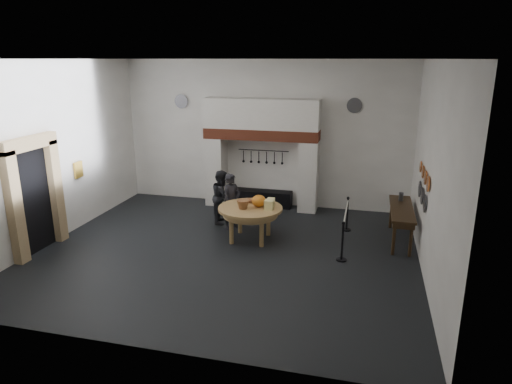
% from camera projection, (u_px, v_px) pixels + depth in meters
% --- Properties ---
extents(floor, '(9.00, 8.00, 0.02)m').
position_uv_depth(floor, '(227.00, 252.00, 11.07)').
color(floor, black).
rests_on(floor, ground).
extents(ceiling, '(9.00, 8.00, 0.02)m').
position_uv_depth(ceiling, '(223.00, 59.00, 9.81)').
color(ceiling, silver).
rests_on(ceiling, wall_back).
extents(wall_back, '(9.00, 0.02, 4.50)m').
position_uv_depth(wall_back, '(264.00, 134.00, 14.17)').
color(wall_back, white).
rests_on(wall_back, floor).
extents(wall_front, '(9.00, 0.02, 4.50)m').
position_uv_depth(wall_front, '(142.00, 218.00, 6.72)').
color(wall_front, white).
rests_on(wall_front, floor).
extents(wall_left, '(0.02, 8.00, 4.50)m').
position_uv_depth(wall_left, '(55.00, 152.00, 11.49)').
color(wall_left, white).
rests_on(wall_left, floor).
extents(wall_right, '(0.02, 8.00, 4.50)m').
position_uv_depth(wall_right, '(433.00, 172.00, 9.39)').
color(wall_right, white).
rests_on(wall_right, floor).
extents(chimney_pier_left, '(0.55, 0.70, 2.15)m').
position_uv_depth(chimney_pier_left, '(216.00, 171.00, 14.51)').
color(chimney_pier_left, silver).
rests_on(chimney_pier_left, floor).
extents(chimney_pier_right, '(0.55, 0.70, 2.15)m').
position_uv_depth(chimney_pier_right, '(309.00, 176.00, 13.83)').
color(chimney_pier_right, silver).
rests_on(chimney_pier_right, floor).
extents(hearth_brick_band, '(3.50, 0.72, 0.32)m').
position_uv_depth(hearth_brick_band, '(262.00, 134.00, 13.82)').
color(hearth_brick_band, '#9E442B').
rests_on(hearth_brick_band, chimney_pier_left).
extents(chimney_hood, '(3.50, 0.70, 0.90)m').
position_uv_depth(chimney_hood, '(262.00, 114.00, 13.65)').
color(chimney_hood, silver).
rests_on(chimney_hood, hearth_brick_band).
extents(iron_range, '(1.90, 0.45, 0.50)m').
position_uv_depth(iron_range, '(262.00, 198.00, 14.47)').
color(iron_range, black).
rests_on(iron_range, floor).
extents(utensil_rail, '(1.60, 0.02, 0.02)m').
position_uv_depth(utensil_rail, '(263.00, 150.00, 14.23)').
color(utensil_rail, black).
rests_on(utensil_rail, wall_back).
extents(door_recess, '(0.04, 1.10, 2.50)m').
position_uv_depth(door_recess, '(33.00, 201.00, 10.83)').
color(door_recess, black).
rests_on(door_recess, floor).
extents(door_jamb_near, '(0.22, 0.30, 2.60)m').
position_uv_depth(door_jamb_near, '(15.00, 208.00, 10.14)').
color(door_jamb_near, tan).
rests_on(door_jamb_near, floor).
extents(door_jamb_far, '(0.22, 0.30, 2.60)m').
position_uv_depth(door_jamb_far, '(56.00, 191.00, 11.45)').
color(door_jamb_far, tan).
rests_on(door_jamb_far, floor).
extents(door_lintel, '(0.22, 1.70, 0.30)m').
position_uv_depth(door_lintel, '(28.00, 143.00, 10.42)').
color(door_lintel, tan).
rests_on(door_lintel, door_jamb_near).
extents(wall_plaque, '(0.05, 0.34, 0.44)m').
position_uv_depth(wall_plaque, '(78.00, 170.00, 12.40)').
color(wall_plaque, gold).
rests_on(wall_plaque, wall_left).
extents(work_table, '(1.99, 1.99, 0.07)m').
position_uv_depth(work_table, '(250.00, 209.00, 11.60)').
color(work_table, tan).
rests_on(work_table, floor).
extents(pumpkin, '(0.36, 0.36, 0.31)m').
position_uv_depth(pumpkin, '(259.00, 201.00, 11.59)').
color(pumpkin, orange).
rests_on(pumpkin, work_table).
extents(cheese_block_big, '(0.22, 0.22, 0.24)m').
position_uv_depth(cheese_block_big, '(269.00, 205.00, 11.39)').
color(cheese_block_big, '#ECDF8D').
rests_on(cheese_block_big, work_table).
extents(cheese_block_small, '(0.18, 0.18, 0.20)m').
position_uv_depth(cheese_block_small, '(271.00, 202.00, 11.68)').
color(cheese_block_small, '#F5E392').
rests_on(cheese_block_small, work_table).
extents(wicker_basket, '(0.39, 0.39, 0.22)m').
position_uv_depth(wicker_basket, '(243.00, 204.00, 11.45)').
color(wicker_basket, brown).
rests_on(wicker_basket, work_table).
extents(bread_loaf, '(0.31, 0.18, 0.13)m').
position_uv_depth(bread_loaf, '(250.00, 201.00, 11.92)').
color(bread_loaf, '#945934').
rests_on(bread_loaf, work_table).
extents(visitor_near, '(0.63, 0.67, 1.55)m').
position_uv_depth(visitor_near, '(232.00, 201.00, 12.40)').
color(visitor_near, black).
rests_on(visitor_near, floor).
extents(visitor_far, '(0.69, 0.83, 1.52)m').
position_uv_depth(visitor_far, '(222.00, 197.00, 12.87)').
color(visitor_far, black).
rests_on(visitor_far, floor).
extents(side_table, '(0.55, 2.20, 0.06)m').
position_uv_depth(side_table, '(402.00, 209.00, 11.49)').
color(side_table, '#332112').
rests_on(side_table, floor).
extents(pewter_jug, '(0.12, 0.12, 0.22)m').
position_uv_depth(pewter_jug, '(401.00, 197.00, 12.01)').
color(pewter_jug, '#434448').
rests_on(pewter_jug, side_table).
extents(copper_pan_a, '(0.03, 0.34, 0.34)m').
position_uv_depth(copper_pan_a, '(428.00, 184.00, 9.67)').
color(copper_pan_a, '#C6662D').
rests_on(copper_pan_a, wall_right).
extents(copper_pan_b, '(0.03, 0.32, 0.32)m').
position_uv_depth(copper_pan_b, '(425.00, 178.00, 10.19)').
color(copper_pan_b, '#C6662D').
rests_on(copper_pan_b, wall_right).
extents(copper_pan_c, '(0.03, 0.30, 0.30)m').
position_uv_depth(copper_pan_c, '(423.00, 172.00, 10.70)').
color(copper_pan_c, '#C6662D').
rests_on(copper_pan_c, wall_right).
extents(copper_pan_d, '(0.03, 0.28, 0.28)m').
position_uv_depth(copper_pan_d, '(421.00, 167.00, 11.21)').
color(copper_pan_d, '#C6662D').
rests_on(copper_pan_d, wall_right).
extents(pewter_plate_left, '(0.03, 0.40, 0.40)m').
position_uv_depth(pewter_plate_left, '(425.00, 204.00, 10.00)').
color(pewter_plate_left, '#4C4C51').
rests_on(pewter_plate_left, wall_right).
extents(pewter_plate_mid, '(0.03, 0.40, 0.40)m').
position_uv_depth(pewter_plate_mid, '(422.00, 196.00, 10.56)').
color(pewter_plate_mid, '#4C4C51').
rests_on(pewter_plate_mid, wall_right).
extents(pewter_plate_right, '(0.03, 0.40, 0.40)m').
position_uv_depth(pewter_plate_right, '(420.00, 189.00, 11.12)').
color(pewter_plate_right, '#4C4C51').
rests_on(pewter_plate_right, wall_right).
extents(pewter_plate_back_left, '(0.44, 0.03, 0.44)m').
position_uv_depth(pewter_plate_back_left, '(181.00, 101.00, 14.49)').
color(pewter_plate_back_left, '#4C4C51').
rests_on(pewter_plate_back_left, wall_back).
extents(pewter_plate_back_right, '(0.44, 0.03, 0.44)m').
position_uv_depth(pewter_plate_back_right, '(354.00, 105.00, 13.23)').
color(pewter_plate_back_right, '#4C4C51').
rests_on(pewter_plate_back_right, wall_back).
extents(barrier_post_near, '(0.05, 0.05, 0.90)m').
position_uv_depth(barrier_post_near, '(342.00, 242.00, 10.47)').
color(barrier_post_near, black).
rests_on(barrier_post_near, floor).
extents(barrier_post_far, '(0.05, 0.05, 0.90)m').
position_uv_depth(barrier_post_far, '(347.00, 215.00, 12.33)').
color(barrier_post_far, black).
rests_on(barrier_post_far, floor).
extents(barrier_rope, '(0.04, 2.00, 0.04)m').
position_uv_depth(barrier_rope, '(346.00, 212.00, 11.29)').
color(barrier_rope, silver).
rests_on(barrier_rope, barrier_post_near).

